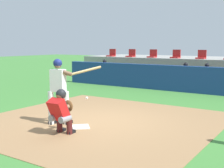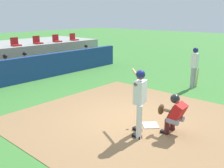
{
  "view_description": "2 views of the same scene",
  "coord_description": "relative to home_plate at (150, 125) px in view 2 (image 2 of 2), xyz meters",
  "views": [
    {
      "loc": [
        4.99,
        -6.83,
        2.2
      ],
      "look_at": [
        0.0,
        0.7,
        1.0
      ],
      "focal_mm": 48.59,
      "sensor_mm": 36.0,
      "label": 1
    },
    {
      "loc": [
        -5.85,
        -4.45,
        3.15
      ],
      "look_at": [
        0.0,
        0.7,
        1.0
      ],
      "focal_mm": 40.51,
      "sensor_mm": 36.0,
      "label": 2
    }
  ],
  "objects": [
    {
      "name": "stadium_seat_7",
      "position": [
        4.33,
        10.18,
        1.51
      ],
      "size": [
        0.46,
        0.46,
        0.48
      ],
      "color": "#A51E1E",
      "rests_on": "stands_platform"
    },
    {
      "name": "dugout_player_1",
      "position": [
        -0.17,
        8.14,
        0.65
      ],
      "size": [
        0.49,
        0.7,
        1.3
      ],
      "color": "#939399",
      "rests_on": "ground"
    },
    {
      "name": "dugout_player_2",
      "position": [
        0.88,
        8.14,
        0.65
      ],
      "size": [
        0.49,
        0.7,
        1.3
      ],
      "color": "#939399",
      "rests_on": "ground"
    },
    {
      "name": "dugout_bench",
      "position": [
        0.0,
        8.3,
        0.2
      ],
      "size": [
        11.8,
        0.44,
        0.45
      ],
      "primitive_type": "cube",
      "color": "olive",
      "rests_on": "ground"
    },
    {
      "name": "catcher_crouched",
      "position": [
        -0.01,
        -0.72,
        0.58
      ],
      "size": [
        0.48,
        1.43,
        1.13
      ],
      "color": "gray",
      "rests_on": "ground"
    },
    {
      "name": "stadium_seat_6",
      "position": [
        2.89,
        10.18,
        1.51
      ],
      "size": [
        0.46,
        0.46,
        0.48
      ],
      "color": "#A51E1E",
      "rests_on": "stands_platform"
    },
    {
      "name": "dirt_infield",
      "position": [
        0.0,
        0.8,
        -0.02
      ],
      "size": [
        6.4,
        6.4,
        0.01
      ],
      "primitive_type": "cube",
      "color": "#9E754C",
      "rests_on": "ground"
    },
    {
      "name": "dugout_player_3",
      "position": [
        5.17,
        8.14,
        0.65
      ],
      "size": [
        0.49,
        0.7,
        1.3
      ],
      "color": "#939399",
      "rests_on": "ground"
    },
    {
      "name": "stadium_seat_5",
      "position": [
        1.44,
        10.18,
        1.51
      ],
      "size": [
        0.46,
        0.46,
        0.48
      ],
      "color": "#A51E1E",
      "rests_on": "stands_platform"
    },
    {
      "name": "on_deck_batter",
      "position": [
        4.64,
        0.79,
        1.0
      ],
      "size": [
        0.58,
        0.23,
        1.79
      ],
      "color": "#99999E",
      "rests_on": "ground"
    },
    {
      "name": "dugout_wall",
      "position": [
        0.0,
        7.3,
        0.58
      ],
      "size": [
        13.0,
        0.3,
        1.2
      ],
      "primitive_type": "cube",
      "color": "navy",
      "rests_on": "ground"
    },
    {
      "name": "home_plate",
      "position": [
        0.0,
        0.0,
        0.0
      ],
      "size": [
        0.62,
        0.62,
        0.02
      ],
      "primitive_type": "cube",
      "rotation": [
        0.0,
        0.0,
        0.79
      ],
      "color": "white",
      "rests_on": "dirt_infield"
    },
    {
      "name": "batter_at_plate",
      "position": [
        -0.68,
        -0.06,
        1.01
      ],
      "size": [
        1.09,
        1.07,
        1.8
      ],
      "color": "silver",
      "rests_on": "ground"
    },
    {
      "name": "ground_plane",
      "position": [
        0.0,
        0.8,
        -0.02
      ],
      "size": [
        80.0,
        80.0,
        0.0
      ],
      "primitive_type": "plane",
      "color": "#428438"
    },
    {
      "name": "stadium_seat_8",
      "position": [
        5.78,
        10.18,
        1.51
      ],
      "size": [
        0.46,
        0.46,
        0.48
      ],
      "color": "#A51E1E",
      "rests_on": "stands_platform"
    }
  ]
}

